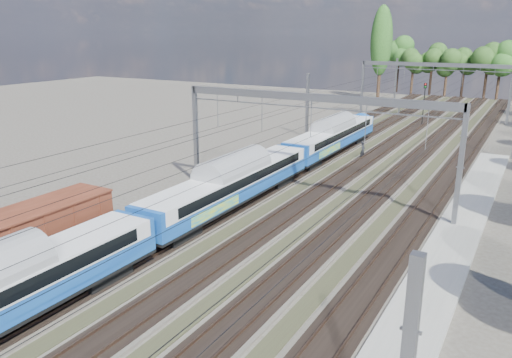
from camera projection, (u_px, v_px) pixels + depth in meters
The scene contains 8 objects.
track_bed at pixel (365, 162), 54.26m from camera, with size 21.00×130.00×0.34m.
platform at pixel (433, 285), 27.72m from camera, with size 3.00×70.00×0.30m, color gray.
catenary at pixel (392, 96), 58.72m from camera, with size 25.65×130.00×9.00m.
tree_belt at pixel (484, 65), 90.08m from camera, with size 40.66×100.20×12.34m.
poplar at pixel (381, 41), 101.95m from camera, with size 4.40×4.40×19.04m.
emu_train at pixel (230, 179), 38.99m from camera, with size 3.05×64.38×4.45m.
worker at pixel (363, 150), 55.64m from camera, with size 0.72×0.48×1.99m, color black.
signal_near at pixel (424, 99), 74.68m from camera, with size 0.43×0.39×6.41m.
Camera 1 is at (15.89, -6.51, 13.63)m, focal length 35.00 mm.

